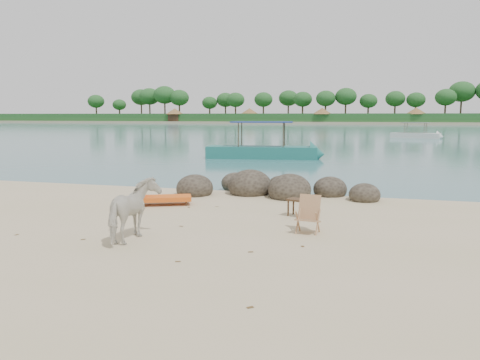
# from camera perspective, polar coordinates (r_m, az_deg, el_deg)

# --- Properties ---
(water) EXTENTS (400.00, 400.00, 0.00)m
(water) POSITION_cam_1_polar(r_m,az_deg,el_deg) (99.34, 13.48, 6.19)
(water) COLOR #3C7078
(water) RESTS_ON ground
(far_shore) EXTENTS (420.00, 90.00, 1.40)m
(far_shore) POSITION_cam_1_polar(r_m,az_deg,el_deg) (179.29, 14.50, 6.83)
(far_shore) COLOR tan
(far_shore) RESTS_ON ground
(far_scenery) EXTENTS (420.00, 18.00, 9.50)m
(far_scenery) POSITION_cam_1_polar(r_m,az_deg,el_deg) (145.98, 14.26, 7.88)
(far_scenery) COLOR #1E4C1E
(far_scenery) RESTS_ON ground
(boulders) EXTENTS (6.48, 3.03, 1.09)m
(boulders) POSITION_cam_1_polar(r_m,az_deg,el_deg) (15.43, 3.46, -1.06)
(boulders) COLOR #2C261D
(boulders) RESTS_ON ground
(cow) EXTENTS (0.76, 1.54, 1.27)m
(cow) POSITION_cam_1_polar(r_m,az_deg,el_deg) (9.96, -12.81, -3.79)
(cow) COLOR silver
(cow) RESTS_ON ground
(side_table) EXTENTS (0.65, 0.53, 0.45)m
(side_table) POSITION_cam_1_polar(r_m,az_deg,el_deg) (12.16, 7.13, -3.52)
(side_table) COLOR #382716
(side_table) RESTS_ON ground
(lounge_chair) EXTENTS (2.02, 1.39, 0.57)m
(lounge_chair) POSITION_cam_1_polar(r_m,az_deg,el_deg) (13.77, -9.19, -1.95)
(lounge_chair) COLOR orange
(lounge_chair) RESTS_ON ground
(deck_chair) EXTENTS (0.60, 0.64, 0.82)m
(deck_chair) POSITION_cam_1_polar(r_m,az_deg,el_deg) (10.45, 8.28, -4.38)
(deck_chair) COLOR tan
(deck_chair) RESTS_ON ground
(boat_near) EXTENTS (7.78, 2.66, 3.69)m
(boat_near) POSITION_cam_1_polar(r_m,az_deg,el_deg) (29.01, 2.68, 6.38)
(boat_near) COLOR #1E6962
(boat_near) RESTS_ON water
(boat_mid) EXTENTS (6.23, 3.10, 2.97)m
(boat_mid) POSITION_cam_1_polar(r_m,az_deg,el_deg) (58.33, 20.63, 6.30)
(boat_mid) COLOR silver
(boat_mid) RESTS_ON water
(dead_leaves) EXTENTS (6.27, 6.70, 0.00)m
(dead_leaves) POSITION_cam_1_polar(r_m,az_deg,el_deg) (10.57, -7.57, -6.49)
(dead_leaves) COLOR brown
(dead_leaves) RESTS_ON ground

